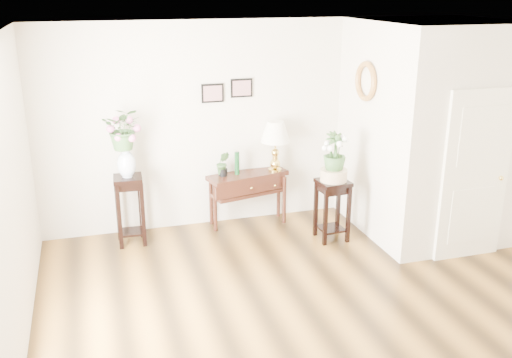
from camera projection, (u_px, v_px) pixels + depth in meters
name	position (u px, v px, depth m)	size (l,w,h in m)	color
floor	(337.00, 314.00, 5.86)	(6.00, 5.50, 0.02)	brown
ceiling	(351.00, 34.00, 4.96)	(6.00, 5.50, 0.02)	white
wall_back	(259.00, 123.00, 7.91)	(6.00, 0.02, 2.80)	beige
wall_left	(3.00, 221.00, 4.59)	(0.02, 5.50, 2.80)	beige
partition	(431.00, 128.00, 7.59)	(1.80, 1.95, 2.80)	beige
door	(475.00, 176.00, 6.80)	(0.90, 0.05, 2.10)	white
art_print_left	(213.00, 93.00, 7.57)	(0.30, 0.02, 0.25)	black
art_print_right	(242.00, 88.00, 7.66)	(0.30, 0.02, 0.25)	black
wall_ornament	(366.00, 81.00, 7.24)	(0.51, 0.51, 0.07)	tan
console_table	(248.00, 199.00, 7.99)	(1.12, 0.37, 0.75)	#34130F
table_lamp	(275.00, 147.00, 7.87)	(0.41, 0.41, 0.72)	#DFBF59
green_vase	(237.00, 162.00, 7.78)	(0.07, 0.07, 0.32)	#0F3C19
potted_plant	(223.00, 164.00, 7.72)	(0.18, 0.14, 0.32)	#365F2D
plant_stand_a	(130.00, 210.00, 7.35)	(0.35, 0.35, 0.91)	black
porcelain_vase	(126.00, 160.00, 7.13)	(0.23, 0.23, 0.40)	silver
lily_arrangement	(124.00, 125.00, 6.99)	(0.48, 0.42, 0.54)	#365F2D
plant_stand_b	(332.00, 210.00, 7.49)	(0.38, 0.38, 0.82)	black
ceramic_bowl	(334.00, 175.00, 7.33)	(0.35, 0.35, 0.15)	#CBB28B
narcissus	(335.00, 152.00, 7.24)	(0.29, 0.29, 0.52)	#365F2D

